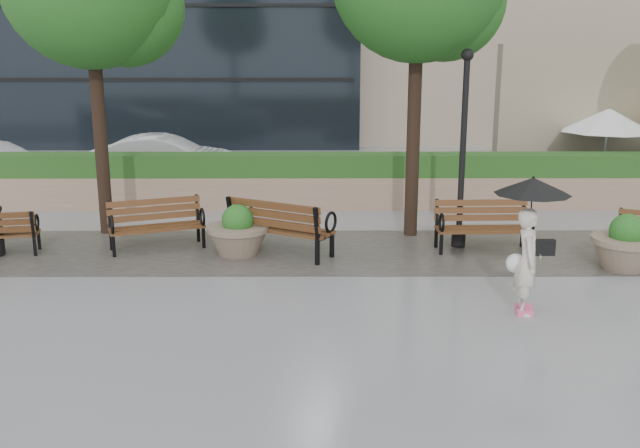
{
  "coord_description": "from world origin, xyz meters",
  "views": [
    {
      "loc": [
        -0.64,
        -10.52,
        3.96
      ],
      "look_at": [
        -0.59,
        0.85,
        1.1
      ],
      "focal_mm": 40.0,
      "sensor_mm": 36.0,
      "label": 1
    }
  ],
  "objects_px": {
    "bench_1": "(157,235)",
    "bench_2": "(281,238)",
    "pedestrian": "(529,232)",
    "planter_right": "(626,248)",
    "lamppost": "(462,163)",
    "car_right": "(165,159)",
    "planter_left": "(238,235)",
    "bench_3": "(483,237)"
  },
  "relations": [
    {
      "from": "bench_1",
      "to": "bench_2",
      "type": "relative_size",
      "value": 0.9
    },
    {
      "from": "pedestrian",
      "to": "planter_right",
      "type": "bearing_deg",
      "value": -37.15
    },
    {
      "from": "lamppost",
      "to": "car_right",
      "type": "distance_m",
      "value": 10.22
    },
    {
      "from": "lamppost",
      "to": "car_right",
      "type": "height_order",
      "value": "lamppost"
    },
    {
      "from": "bench_1",
      "to": "bench_2",
      "type": "height_order",
      "value": "bench_2"
    },
    {
      "from": "lamppost",
      "to": "planter_left",
      "type": "bearing_deg",
      "value": -172.9
    },
    {
      "from": "planter_left",
      "to": "car_right",
      "type": "bearing_deg",
      "value": 111.33
    },
    {
      "from": "lamppost",
      "to": "bench_1",
      "type": "bearing_deg",
      "value": -178.47
    },
    {
      "from": "bench_1",
      "to": "planter_right",
      "type": "relative_size",
      "value": 1.6
    },
    {
      "from": "bench_1",
      "to": "bench_2",
      "type": "distance_m",
      "value": 2.5
    },
    {
      "from": "planter_right",
      "to": "lamppost",
      "type": "distance_m",
      "value": 3.37
    },
    {
      "from": "bench_3",
      "to": "bench_2",
      "type": "bearing_deg",
      "value": -178.53
    },
    {
      "from": "planter_right",
      "to": "lamppost",
      "type": "xyz_separation_m",
      "value": [
        -2.73,
        1.49,
        1.31
      ]
    },
    {
      "from": "planter_left",
      "to": "pedestrian",
      "type": "bearing_deg",
      "value": -33.32
    },
    {
      "from": "planter_right",
      "to": "lamppost",
      "type": "bearing_deg",
      "value": 151.4
    },
    {
      "from": "lamppost",
      "to": "pedestrian",
      "type": "xyz_separation_m",
      "value": [
        0.31,
        -3.63,
        -0.45
      ]
    },
    {
      "from": "bench_2",
      "to": "planter_left",
      "type": "relative_size",
      "value": 1.82
    },
    {
      "from": "planter_right",
      "to": "planter_left",
      "type": "bearing_deg",
      "value": 172.45
    },
    {
      "from": "bench_2",
      "to": "planter_right",
      "type": "height_order",
      "value": "bench_2"
    },
    {
      "from": "bench_1",
      "to": "planter_left",
      "type": "xyz_separation_m",
      "value": [
        1.65,
        -0.38,
        0.1
      ]
    },
    {
      "from": "bench_3",
      "to": "lamppost",
      "type": "height_order",
      "value": "lamppost"
    },
    {
      "from": "bench_3",
      "to": "pedestrian",
      "type": "distance_m",
      "value": 3.46
    },
    {
      "from": "planter_right",
      "to": "pedestrian",
      "type": "height_order",
      "value": "pedestrian"
    },
    {
      "from": "bench_1",
      "to": "planter_right",
      "type": "xyz_separation_m",
      "value": [
        8.77,
        -1.33,
        0.11
      ]
    },
    {
      "from": "bench_2",
      "to": "car_right",
      "type": "bearing_deg",
      "value": -34.11
    },
    {
      "from": "planter_left",
      "to": "pedestrian",
      "type": "height_order",
      "value": "pedestrian"
    },
    {
      "from": "bench_1",
      "to": "bench_3",
      "type": "relative_size",
      "value": 1.05
    },
    {
      "from": "planter_left",
      "to": "pedestrian",
      "type": "xyz_separation_m",
      "value": [
        4.69,
        -3.08,
        0.87
      ]
    },
    {
      "from": "bench_1",
      "to": "lamppost",
      "type": "distance_m",
      "value": 6.2
    },
    {
      "from": "lamppost",
      "to": "car_right",
      "type": "relative_size",
      "value": 0.92
    },
    {
      "from": "car_right",
      "to": "pedestrian",
      "type": "height_order",
      "value": "pedestrian"
    },
    {
      "from": "bench_2",
      "to": "car_right",
      "type": "xyz_separation_m",
      "value": [
        -3.78,
        7.56,
        0.37
      ]
    },
    {
      "from": "bench_1",
      "to": "lamppost",
      "type": "relative_size",
      "value": 0.5
    },
    {
      "from": "bench_2",
      "to": "planter_right",
      "type": "relative_size",
      "value": 1.77
    },
    {
      "from": "planter_right",
      "to": "car_right",
      "type": "distance_m",
      "value": 13.2
    },
    {
      "from": "pedestrian",
      "to": "bench_3",
      "type": "bearing_deg",
      "value": 9.57
    },
    {
      "from": "bench_1",
      "to": "pedestrian",
      "type": "xyz_separation_m",
      "value": [
        6.34,
        -3.47,
        0.97
      ]
    },
    {
      "from": "planter_right",
      "to": "bench_1",
      "type": "bearing_deg",
      "value": 171.39
    },
    {
      "from": "planter_left",
      "to": "lamppost",
      "type": "bearing_deg",
      "value": 7.1
    },
    {
      "from": "bench_2",
      "to": "car_right",
      "type": "height_order",
      "value": "car_right"
    },
    {
      "from": "planter_left",
      "to": "bench_2",
      "type": "bearing_deg",
      "value": 1.24
    },
    {
      "from": "bench_3",
      "to": "planter_left",
      "type": "relative_size",
      "value": 1.57
    }
  ]
}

